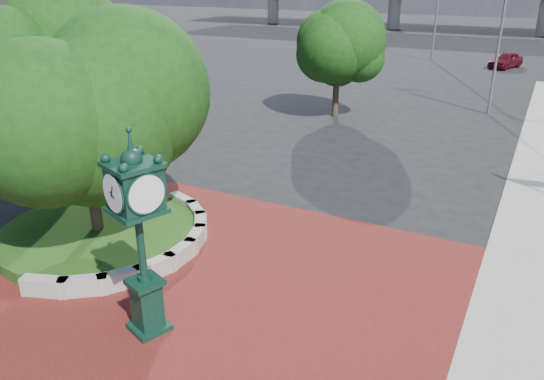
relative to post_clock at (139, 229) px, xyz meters
The scene contains 10 objects.
ground 3.99m from the post_clock, 78.57° to the left, with size 200.00×200.00×0.00m, color black.
plaza 3.32m from the post_clock, 72.82° to the left, with size 12.00×12.00×0.04m, color maroon.
planter_wall 4.33m from the post_clock, 126.29° to the left, with size 2.96×6.77×0.54m.
grass_bed 5.84m from the post_clock, 146.78° to the left, with size 6.10×6.10×0.40m, color #163F12.
tree_planter 5.38m from the post_clock, 146.78° to the left, with size 5.20×5.20×6.33m.
tree_northwest 14.78m from the post_clock, 147.56° to the left, with size 5.60×5.60×6.93m.
tree_street 21.18m from the post_clock, 99.28° to the left, with size 4.40×4.40×5.45m.
post_clock is the anchor object (origin of this frame).
parked_car 43.79m from the post_clock, 85.06° to the left, with size 1.59×3.95×1.35m, color #4D0B15.
street_lamp_near 26.18m from the post_clock, 79.55° to the left, with size 1.98×0.78×9.05m.
Camera 1 is at (6.77, -10.75, 7.89)m, focal length 35.00 mm.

